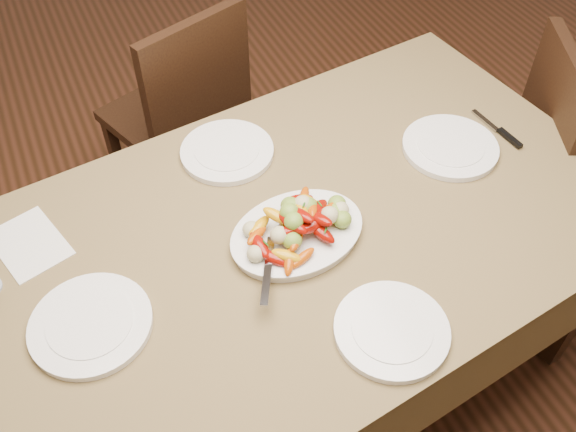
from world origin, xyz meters
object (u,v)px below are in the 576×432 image
at_px(plate_right, 450,147).
at_px(plate_near, 392,330).
at_px(serving_platter, 297,235).
at_px(plate_far, 227,152).
at_px(plate_left, 91,325).
at_px(dining_table, 288,314).
at_px(chair_far, 173,115).

height_order(plate_right, plate_near, same).
height_order(serving_platter, plate_far, serving_platter).
relative_size(plate_left, plate_near, 1.06).
bearing_deg(plate_far, plate_right, -22.86).
relative_size(dining_table, serving_platter, 5.40).
distance_m(plate_left, plate_right, 1.09).
relative_size(dining_table, chair_far, 1.94).
xyz_separation_m(dining_table, plate_far, (-0.04, 0.34, 0.39)).
bearing_deg(chair_far, plate_right, 106.31).
relative_size(serving_platter, plate_left, 1.23).
bearing_deg(chair_far, dining_table, 73.44).
xyz_separation_m(plate_right, plate_far, (-0.59, 0.25, 0.00)).
bearing_deg(plate_left, serving_platter, 4.63).
bearing_deg(serving_platter, dining_table, 113.79).
distance_m(serving_platter, plate_left, 0.53).
relative_size(chair_far, plate_near, 3.65).
bearing_deg(serving_platter, plate_left, -175.37).
relative_size(chair_far, plate_right, 3.47).
relative_size(plate_right, plate_far, 1.03).
distance_m(serving_platter, plate_far, 0.37).
bearing_deg(plate_right, chair_far, 126.02).
bearing_deg(plate_near, plate_left, 154.10).
bearing_deg(chair_far, plate_left, 44.99).
distance_m(serving_platter, plate_right, 0.56).
bearing_deg(plate_left, plate_far, 40.24).
relative_size(serving_platter, plate_far, 1.28).
bearing_deg(plate_left, plate_near, -25.90).
distance_m(plate_far, plate_near, 0.72).
relative_size(chair_far, plate_left, 3.43).
bearing_deg(chair_far, serving_platter, 74.08).
xyz_separation_m(dining_table, plate_right, (0.55, 0.09, 0.39)).
bearing_deg(plate_right, plate_near, -135.61).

